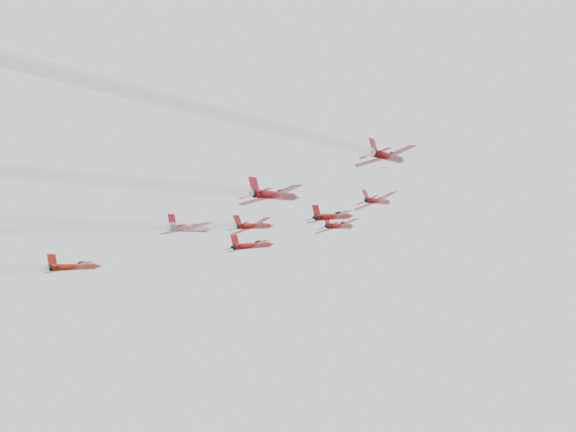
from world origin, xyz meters
The scene contains 6 objects.
jet_lead centered at (-2.04, 25.27, 152.67)m, with size 10.33×13.65×7.29m.
jet_row2_left centered at (-17.57, 15.99, 148.29)m, with size 10.64×14.05×7.51m.
jet_row2_center centered at (3.73, 11.85, 146.32)m, with size 10.02×13.23×7.07m.
jet_row2_right centered at (13.74, 10.28, 145.57)m, with size 8.66×11.44×6.11m.
jet_center centered at (-3.55, -40.76, 121.37)m, with size 8.59×84.56×40.77m.
jet_rear_farright centered at (28.91, -56.92, 113.73)m, with size 8.62×84.85×40.91m.
Camera 1 is at (58.77, -90.34, 77.11)m, focal length 45.00 mm.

